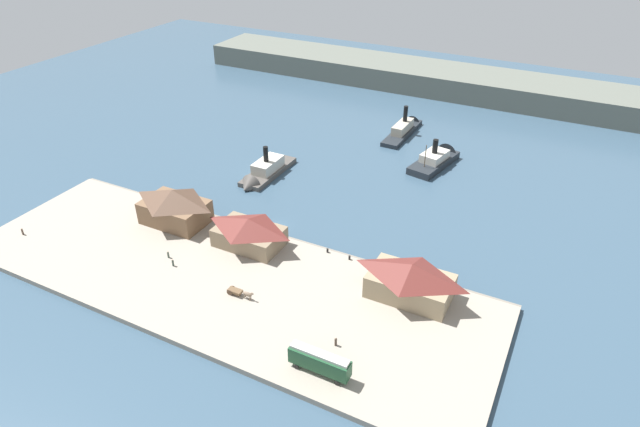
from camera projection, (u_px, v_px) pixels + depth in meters
name	position (u px, v px, depth m)	size (l,w,h in m)	color
ground_plane	(277.00, 227.00, 125.31)	(320.00, 320.00, 0.00)	#385166
quay_promenade	(220.00, 279.00, 108.36)	(110.00, 36.00, 1.20)	#9E9384
seawall_edge	(269.00, 233.00, 122.33)	(110.00, 0.80, 1.00)	gray
ferry_shed_central_terminal	(174.00, 206.00, 123.01)	(14.73, 9.98, 8.33)	brown
ferry_shed_customs_shed	(249.00, 232.00, 115.76)	(14.43, 9.38, 6.50)	#847056
ferry_shed_west_terminal	(411.00, 280.00, 101.21)	(15.75, 9.46, 7.31)	#998466
street_tram	(320.00, 361.00, 85.88)	(10.33, 2.44, 4.33)	#1E4C2D
horse_cart	(240.00, 292.00, 102.54)	(5.68, 1.49, 1.87)	brown
pedestrian_by_tram	(336.00, 342.00, 91.80)	(0.44, 0.44, 1.76)	#4C3D33
pedestrian_standing_center	(22.00, 232.00, 120.32)	(0.40, 0.40, 1.64)	#4C3D33
pedestrian_walking_west	(173.00, 263.00, 110.61)	(0.41, 0.41, 1.65)	#3D4C42
pedestrian_at_waters_edge	(168.00, 255.00, 113.04)	(0.39, 0.39, 1.59)	#3D4C42
mooring_post_center_west	(145.00, 198.00, 133.53)	(0.44, 0.44, 0.90)	black
mooring_post_west	(349.00, 258.00, 112.61)	(0.44, 0.44, 0.90)	black
mooring_post_east	(327.00, 251.00, 114.76)	(0.44, 0.44, 0.90)	black
ferry_moored_west	(406.00, 128.00, 171.56)	(5.71, 24.70, 10.58)	#23282D
ferry_moored_east	(263.00, 174.00, 145.04)	(6.47, 21.63, 10.59)	#514C47
ferry_mid_harbor	(438.00, 158.00, 152.71)	(10.35, 20.82, 10.34)	#23282D
far_headland	(426.00, 77.00, 206.35)	(180.00, 24.00, 8.00)	#60665B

